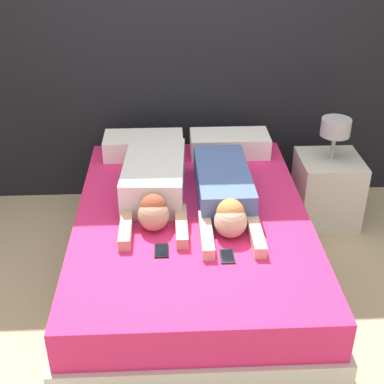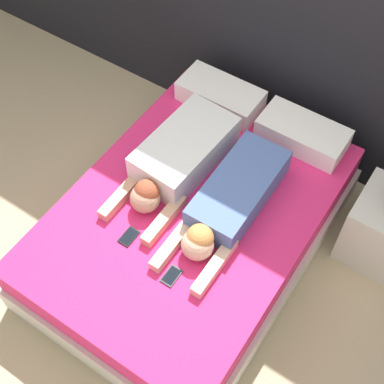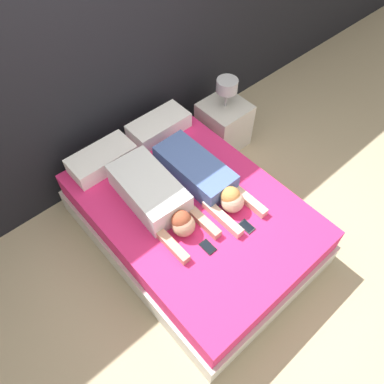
{
  "view_description": "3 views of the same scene",
  "coord_description": "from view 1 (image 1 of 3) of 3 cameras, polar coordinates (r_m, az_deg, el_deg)",
  "views": [
    {
      "loc": [
        -0.13,
        -2.84,
        2.3
      ],
      "look_at": [
        0.0,
        0.0,
        0.67
      ],
      "focal_mm": 50.0,
      "sensor_mm": 36.0,
      "label": 1
    },
    {
      "loc": [
        1.03,
        -1.54,
        3.31
      ],
      "look_at": [
        0.0,
        0.0,
        0.67
      ],
      "focal_mm": 50.0,
      "sensor_mm": 36.0,
      "label": 2
    },
    {
      "loc": [
        -1.21,
        -1.37,
        3.09
      ],
      "look_at": [
        0.0,
        0.0,
        0.67
      ],
      "focal_mm": 35.0,
      "sensor_mm": 36.0,
      "label": 3
    }
  ],
  "objects": [
    {
      "name": "wall_back",
      "position": [
        4.17,
        -0.81,
        15.95
      ],
      "size": [
        12.0,
        0.06,
        2.6
      ],
      "color": "black",
      "rests_on": "ground_plane"
    },
    {
      "name": "person_left",
      "position": [
        3.46,
        -4.05,
        0.94
      ],
      "size": [
        0.42,
        1.04,
        0.23
      ],
      "color": "silver",
      "rests_on": "bed"
    },
    {
      "name": "pillow_head_left",
      "position": [
        4.07,
        -5.17,
        4.98
      ],
      "size": [
        0.59,
        0.29,
        0.16
      ],
      "color": "white",
      "rests_on": "bed"
    },
    {
      "name": "pillow_head_right",
      "position": [
        4.09,
        4.02,
        5.17
      ],
      "size": [
        0.59,
        0.29,
        0.16
      ],
      "color": "white",
      "rests_on": "bed"
    },
    {
      "name": "cell_phone_left",
      "position": [
        3.02,
        -3.27,
        -6.25
      ],
      "size": [
        0.08,
        0.13,
        0.01
      ],
      "color": "black",
      "rests_on": "bed"
    },
    {
      "name": "ground_plane",
      "position": [
        3.65,
        0.0,
        -9.16
      ],
      "size": [
        12.0,
        12.0,
        0.0
      ],
      "primitive_type": "plane",
      "color": "tan"
    },
    {
      "name": "nightstand",
      "position": [
        4.24,
        14.23,
        0.56
      ],
      "size": [
        0.46,
        0.46,
        0.85
      ],
      "color": "beige",
      "rests_on": "ground_plane"
    },
    {
      "name": "bed",
      "position": [
        3.5,
        0.0,
        -5.9
      ],
      "size": [
        1.51,
        2.12,
        0.52
      ],
      "color": "beige",
      "rests_on": "ground_plane"
    },
    {
      "name": "cell_phone_right",
      "position": [
        2.97,
        3.78,
        -6.86
      ],
      "size": [
        0.08,
        0.13,
        0.01
      ],
      "color": "#2D2D33",
      "rests_on": "bed"
    },
    {
      "name": "person_right",
      "position": [
        3.4,
        3.49,
        0.07
      ],
      "size": [
        0.36,
        1.08,
        0.22
      ],
      "color": "#4C66A5",
      "rests_on": "bed"
    }
  ]
}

